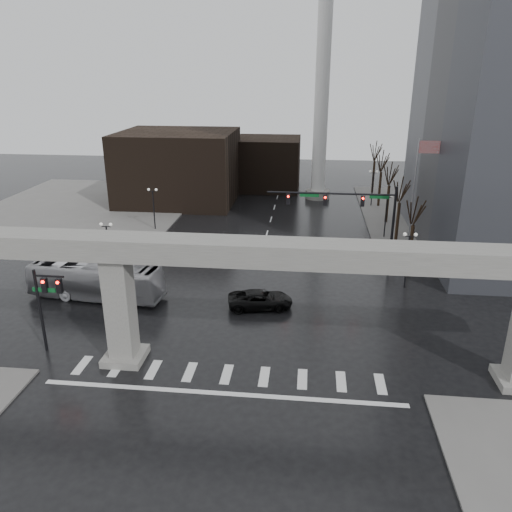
# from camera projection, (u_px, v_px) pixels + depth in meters

# --- Properties ---
(ground) EXTENTS (160.00, 160.00, 0.00)m
(ground) POSITION_uv_depth(u_px,v_px,m) (229.00, 366.00, 32.62)
(ground) COLOR black
(ground) RESTS_ON ground
(sidewalk_ne) EXTENTS (28.00, 36.00, 0.15)m
(sidewalk_ne) POSITION_uv_depth(u_px,v_px,m) (476.00, 221.00, 63.44)
(sidewalk_ne) COLOR slate
(sidewalk_ne) RESTS_ON ground
(sidewalk_nw) EXTENTS (28.00, 36.00, 0.15)m
(sidewalk_nw) POSITION_uv_depth(u_px,v_px,m) (84.00, 209.00, 68.73)
(sidewalk_nw) COLOR slate
(sidewalk_nw) RESTS_ON ground
(elevated_guideway) EXTENTS (48.00, 2.60, 8.70)m
(elevated_guideway) POSITION_uv_depth(u_px,v_px,m) (248.00, 269.00, 30.07)
(elevated_guideway) COLOR gray
(elevated_guideway) RESTS_ON ground
(building_far_left) EXTENTS (16.00, 14.00, 10.00)m
(building_far_left) POSITION_uv_depth(u_px,v_px,m) (178.00, 167.00, 71.35)
(building_far_left) COLOR black
(building_far_left) RESTS_ON ground
(building_far_mid) EXTENTS (10.00, 10.00, 8.00)m
(building_far_mid) POSITION_uv_depth(u_px,v_px,m) (268.00, 163.00, 79.79)
(building_far_mid) COLOR black
(building_far_mid) RESTS_ON ground
(smokestack) EXTENTS (3.60, 3.60, 30.00)m
(smokestack) POSITION_uv_depth(u_px,v_px,m) (321.00, 106.00, 70.10)
(smokestack) COLOR white
(smokestack) RESTS_ON ground
(signal_mast_arm) EXTENTS (12.12, 0.43, 8.00)m
(signal_mast_arm) POSITION_uv_depth(u_px,v_px,m) (353.00, 208.00, 47.14)
(signal_mast_arm) COLOR black
(signal_mast_arm) RESTS_ON ground
(signal_left_pole) EXTENTS (2.30, 0.30, 6.00)m
(signal_left_pole) POSITION_uv_depth(u_px,v_px,m) (46.00, 297.00, 32.90)
(signal_left_pole) COLOR black
(signal_left_pole) RESTS_ON ground
(flagpole_assembly) EXTENTS (2.06, 0.12, 12.00)m
(flagpole_assembly) POSITION_uv_depth(u_px,v_px,m) (417.00, 185.00, 48.88)
(flagpole_assembly) COLOR silver
(flagpole_assembly) RESTS_ON ground
(lamp_right_0) EXTENTS (1.22, 0.32, 5.11)m
(lamp_right_0) POSITION_uv_depth(u_px,v_px,m) (408.00, 251.00, 43.05)
(lamp_right_0) COLOR black
(lamp_right_0) RESTS_ON ground
(lamp_right_1) EXTENTS (1.22, 0.32, 5.11)m
(lamp_right_1) POSITION_uv_depth(u_px,v_px,m) (387.00, 208.00, 56.07)
(lamp_right_1) COLOR black
(lamp_right_1) RESTS_ON ground
(lamp_right_2) EXTENTS (1.22, 0.32, 5.11)m
(lamp_right_2) POSITION_uv_depth(u_px,v_px,m) (373.00, 182.00, 69.10)
(lamp_right_2) COLOR black
(lamp_right_2) RESTS_ON ground
(lamp_left_0) EXTENTS (1.22, 0.32, 5.11)m
(lamp_left_0) POSITION_uv_depth(u_px,v_px,m) (108.00, 240.00, 45.79)
(lamp_left_0) COLOR black
(lamp_left_0) RESTS_ON ground
(lamp_left_1) EXTENTS (1.22, 0.32, 5.11)m
(lamp_left_1) POSITION_uv_depth(u_px,v_px,m) (153.00, 202.00, 58.82)
(lamp_left_1) COLOR black
(lamp_left_1) RESTS_ON ground
(lamp_left_2) EXTENTS (1.22, 0.32, 5.11)m
(lamp_left_2) POSITION_uv_depth(u_px,v_px,m) (182.00, 178.00, 71.84)
(lamp_left_2) COLOR black
(lamp_left_2) RESTS_ON ground
(tree_right_0) EXTENTS (1.09, 1.58, 7.50)m
(tree_right_0) POSITION_uv_depth(u_px,v_px,m) (411.00, 243.00, 46.92)
(tree_right_0) COLOR black
(tree_right_0) RESTS_ON ground
(tree_right_1) EXTENTS (1.09, 1.61, 7.67)m
(tree_right_1) POSITION_uv_depth(u_px,v_px,m) (398.00, 219.00, 54.34)
(tree_right_1) COLOR black
(tree_right_1) RESTS_ON ground
(tree_right_2) EXTENTS (1.10, 1.63, 7.85)m
(tree_right_2) POSITION_uv_depth(u_px,v_px,m) (388.00, 200.00, 61.76)
(tree_right_2) COLOR black
(tree_right_2) RESTS_ON ground
(tree_right_3) EXTENTS (1.11, 1.66, 8.02)m
(tree_right_3) POSITION_uv_depth(u_px,v_px,m) (380.00, 186.00, 69.18)
(tree_right_3) COLOR black
(tree_right_3) RESTS_ON ground
(tree_right_4) EXTENTS (1.12, 1.69, 8.19)m
(tree_right_4) POSITION_uv_depth(u_px,v_px,m) (374.00, 174.00, 76.60)
(tree_right_4) COLOR black
(tree_right_4) RESTS_ON ground
(pickup_truck) EXTENTS (5.54, 3.28, 1.44)m
(pickup_truck) POSITION_uv_depth(u_px,v_px,m) (260.00, 299.00, 40.29)
(pickup_truck) COLOR black
(pickup_truck) RESTS_ON ground
(city_bus) EXTENTS (11.74, 3.87, 3.21)m
(city_bus) POSITION_uv_depth(u_px,v_px,m) (96.00, 280.00, 41.74)
(city_bus) COLOR #99999D
(city_bus) RESTS_ON ground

